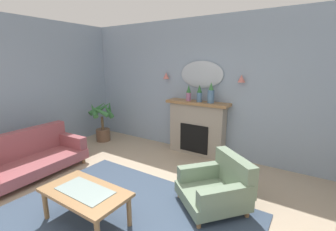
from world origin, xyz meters
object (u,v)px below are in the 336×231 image
Objects in this scene: armchair_beside_couch at (218,186)px; fireplace at (197,128)px; mantel_vase_centre at (199,94)px; floral_couch at (30,157)px; mantel_vase_right at (189,93)px; wall_sconce_right at (241,79)px; wall_mirror at (201,74)px; mantel_vase_left at (211,94)px; potted_plant_corner_palm at (102,120)px; coffee_table at (85,195)px; wall_sconce_left at (166,76)px.

fireplace is at bearing 125.15° from armchair_beside_couch.
mantel_vase_centre is 0.20× the size of floral_couch.
fireplace is at bearing 8.06° from mantel_vase_right.
fireplace is 1.38m from wall_sconce_right.
mantel_vase_left is at bearing -29.54° from wall_mirror.
floral_couch is at bearing -81.49° from potted_plant_corner_palm.
mantel_vase_right is 0.29× the size of armchair_beside_couch.
wall_mirror is (-0.00, 0.14, 1.14)m from fireplace.
mantel_vase_centre is 0.25m from mantel_vase_left.
floral_couch is 1.54× the size of armchair_beside_couch.
mantel_vase_right is 0.80× the size of mantel_vase_left.
coffee_table is 1.96m from floral_couch.
potted_plant_corner_palm is at bearing -164.27° from wall_mirror.
wall_sconce_right is 0.08× the size of floral_couch.
floral_couch is at bearing -130.24° from fireplace.
coffee_table is 0.96× the size of armchair_beside_couch.
floral_couch reaches higher than coffee_table.
wall_sconce_left reaches higher than mantel_vase_right.
potted_plant_corner_palm is at bearing -168.38° from mantel_vase_centre.
coffee_table is 0.63× the size of floral_couch.
wall_mirror is 0.85m from wall_sconce_right.
coffee_table is at bearing -45.23° from potted_plant_corner_palm.
wall_mirror is at bearing 15.73° from potted_plant_corner_palm.
wall_sconce_left is at bearing -176.63° from wall_mirror.
coffee_table is (-0.19, -2.74, -0.95)m from mantel_vase_centre.
wall_sconce_right is 0.12× the size of armchair_beside_couch.
wall_mirror is at bearing 51.34° from floral_couch.
mantel_vase_centre is 0.42m from wall_mirror.
wall_sconce_right is at bearing 98.36° from armchair_beside_couch.
fireplace is 0.77× the size of floral_couch.
mantel_vase_centre is 2.53× the size of wall_sconce_left.
mantel_vase_centre is 3.39m from floral_couch.
wall_mirror is 3.61m from floral_couch.
wall_mirror reaches higher than mantel_vase_centre.
potted_plant_corner_palm is (-2.67, -0.50, -0.81)m from mantel_vase_left.
floral_couch is at bearing -164.01° from armchair_beside_couch.
wall_sconce_left is at bearing 103.86° from coffee_table.
floral_couch is at bearing 170.89° from coffee_table.
armchair_beside_couch is at bearing -81.64° from wall_sconce_right.
armchair_beside_couch is at bearing -40.22° from wall_sconce_left.
wall_sconce_left is (-0.65, 0.12, 0.34)m from mantel_vase_right.
mantel_vase_right reaches higher than potted_plant_corner_palm.
armchair_beside_couch is 3.62m from potted_plant_corner_palm.
wall_sconce_left is (-0.85, -0.05, -0.05)m from wall_mirror.
wall_sconce_right is at bearing -3.37° from wall_mirror.
mantel_vase_centre is at bearing 85.95° from coffee_table.
mantel_vase_right is 0.30× the size of coffee_table.
coffee_table is 3.16m from potted_plant_corner_palm.
floral_couch is 1.97m from potted_plant_corner_palm.
mantel_vase_centre is at bearing -29.53° from fireplace.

